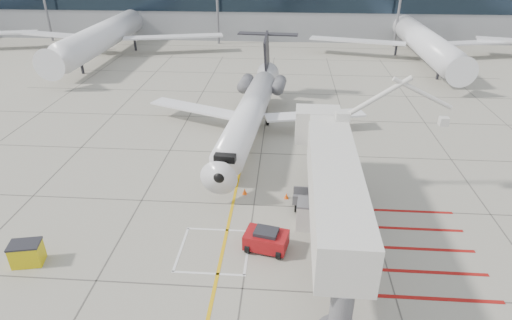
# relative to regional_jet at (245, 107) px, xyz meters

# --- Properties ---
(ground_plane) EXTENTS (260.00, 260.00, 0.00)m
(ground_plane) POSITION_rel_regional_jet_xyz_m (1.48, -13.67, -3.63)
(ground_plane) COLOR gray
(ground_plane) RESTS_ON ground
(regional_jet) EXTENTS (24.30, 29.50, 7.26)m
(regional_jet) POSITION_rel_regional_jet_xyz_m (0.00, 0.00, 0.00)
(regional_jet) COLOR white
(regional_jet) RESTS_ON ground_plane
(jet_bridge) EXTENTS (8.87, 18.35, 7.30)m
(jet_bridge) POSITION_rel_regional_jet_xyz_m (6.34, -14.10, 0.02)
(jet_bridge) COLOR silver
(jet_bridge) RESTS_ON ground_plane
(pushback_tug) EXTENTS (2.78, 2.07, 1.46)m
(pushback_tug) POSITION_rel_regional_jet_xyz_m (2.57, -14.31, -2.90)
(pushback_tug) COLOR maroon
(pushback_tug) RESTS_ON ground_plane
(spill_bin) EXTENTS (1.82, 1.40, 1.41)m
(spill_bin) POSITION_rel_regional_jet_xyz_m (-10.89, -16.54, -2.92)
(spill_bin) COLOR #CEB90B
(spill_bin) RESTS_ON ground_plane
(baggage_cart) EXTENTS (2.24, 1.50, 1.37)m
(baggage_cart) POSITION_rel_regional_jet_xyz_m (5.24, -9.79, -2.94)
(baggage_cart) COLOR #535257
(baggage_cart) RESTS_ON ground_plane
(ground_power_unit) EXTENTS (2.46, 1.57, 1.86)m
(ground_power_unit) POSITION_rel_regional_jet_xyz_m (5.57, -11.93, -2.70)
(ground_power_unit) COLOR silver
(ground_power_unit) RESTS_ON ground_plane
(cone_nose) EXTENTS (0.33, 0.33, 0.46)m
(cone_nose) POSITION_rel_regional_jet_xyz_m (0.70, -8.28, -3.40)
(cone_nose) COLOR #FF550D
(cone_nose) RESTS_ON ground_plane
(cone_side) EXTENTS (0.31, 0.31, 0.43)m
(cone_side) POSITION_rel_regional_jet_xyz_m (3.73, -8.64, -3.41)
(cone_side) COLOR #FE530D
(cone_side) RESTS_ON ground_plane
(bg_aircraft_b) EXTENTS (34.78, 38.65, 11.59)m
(bg_aircraft_b) POSITION_rel_regional_jet_xyz_m (-24.23, 32.33, 2.17)
(bg_aircraft_b) COLOR silver
(bg_aircraft_b) RESTS_ON ground_plane
(bg_aircraft_c) EXTENTS (32.47, 36.08, 10.82)m
(bg_aircraft_c) POSITION_rel_regional_jet_xyz_m (23.12, 32.33, 1.78)
(bg_aircraft_c) COLOR silver
(bg_aircraft_c) RESTS_ON ground_plane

